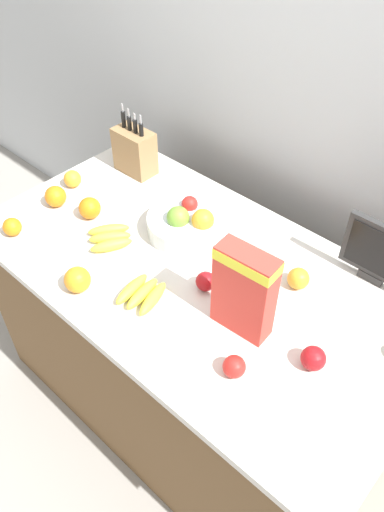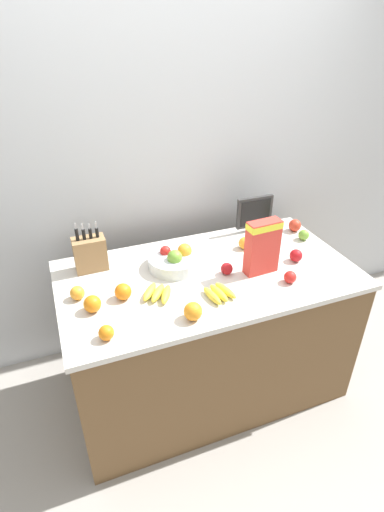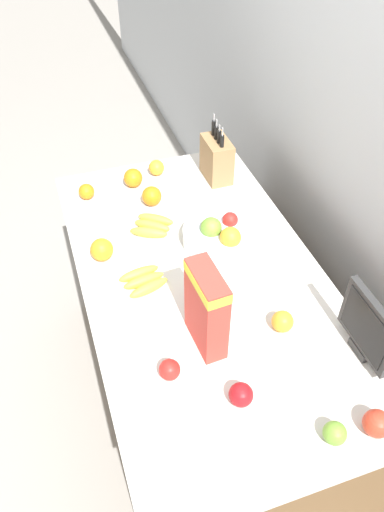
# 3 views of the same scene
# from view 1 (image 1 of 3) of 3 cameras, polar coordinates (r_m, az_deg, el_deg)

# --- Properties ---
(ground_plane) EXTENTS (14.00, 14.00, 0.00)m
(ground_plane) POSITION_cam_1_polar(r_m,az_deg,el_deg) (2.44, 0.25, -16.04)
(ground_plane) COLOR gray
(wall_back) EXTENTS (9.00, 0.06, 2.60)m
(wall_back) POSITION_cam_1_polar(r_m,az_deg,el_deg) (1.94, 14.19, 18.01)
(wall_back) COLOR silver
(wall_back) RESTS_ON ground_plane
(counter) EXTENTS (1.63, 0.88, 0.87)m
(counter) POSITION_cam_1_polar(r_m,az_deg,el_deg) (2.07, 0.29, -9.94)
(counter) COLOR brown
(counter) RESTS_ON ground_plane
(knife_block) EXTENTS (0.17, 0.10, 0.29)m
(knife_block) POSITION_cam_1_polar(r_m,az_deg,el_deg) (2.16, -6.57, 11.85)
(knife_block) COLOR #937047
(knife_block) RESTS_ON counter
(small_monitor) EXTENTS (0.25, 0.03, 0.23)m
(small_monitor) POSITION_cam_1_polar(r_m,az_deg,el_deg) (1.72, 20.60, 0.35)
(small_monitor) COLOR #2D2D2D
(small_monitor) RESTS_ON counter
(cereal_box) EXTENTS (0.19, 0.09, 0.31)m
(cereal_box) POSITION_cam_1_polar(r_m,az_deg,el_deg) (1.45, 6.01, -3.75)
(cereal_box) COLOR red
(cereal_box) RESTS_ON counter
(fruit_bowl) EXTENTS (0.29, 0.29, 0.13)m
(fruit_bowl) POSITION_cam_1_polar(r_m,az_deg,el_deg) (1.85, -0.56, 3.83)
(fruit_bowl) COLOR silver
(fruit_bowl) RESTS_ON counter
(banana_bunch_left) EXTENTS (0.19, 0.20, 0.04)m
(banana_bunch_left) POSITION_cam_1_polar(r_m,az_deg,el_deg) (1.85, -9.35, 2.11)
(banana_bunch_left) COLOR yellow
(banana_bunch_left) RESTS_ON counter
(banana_bunch_right) EXTENTS (0.15, 0.18, 0.04)m
(banana_bunch_right) POSITION_cam_1_polar(r_m,az_deg,el_deg) (1.64, -5.71, -4.31)
(banana_bunch_right) COLOR yellow
(banana_bunch_right) RESTS_ON counter
(apple_near_bananas) EXTENTS (0.07, 0.07, 0.07)m
(apple_near_bananas) POSITION_cam_1_polar(r_m,az_deg,el_deg) (1.45, 4.84, -12.49)
(apple_near_bananas) COLOR red
(apple_near_bananas) RESTS_ON counter
(apple_middle) EXTENTS (0.07, 0.07, 0.07)m
(apple_middle) POSITION_cam_1_polar(r_m,az_deg,el_deg) (1.49, 13.69, -11.29)
(apple_middle) COLOR #A31419
(apple_middle) RESTS_ON counter
(apple_rightmost) EXTENTS (0.07, 0.07, 0.07)m
(apple_rightmost) POSITION_cam_1_polar(r_m,az_deg,el_deg) (1.65, 1.56, -2.91)
(apple_rightmost) COLOR #A31419
(apple_rightmost) RESTS_ON counter
(orange_front_right) EXTENTS (0.09, 0.09, 0.09)m
(orange_front_right) POSITION_cam_1_polar(r_m,az_deg,el_deg) (1.96, -11.61, 5.38)
(orange_front_right) COLOR orange
(orange_front_right) RESTS_ON counter
(orange_front_left) EXTENTS (0.08, 0.08, 0.08)m
(orange_front_left) POSITION_cam_1_polar(r_m,az_deg,el_deg) (2.05, -15.33, 6.59)
(orange_front_left) COLOR orange
(orange_front_left) RESTS_ON counter
(orange_mid_right) EXTENTS (0.09, 0.09, 0.09)m
(orange_mid_right) POSITION_cam_1_polar(r_m,az_deg,el_deg) (1.68, -12.96, -2.66)
(orange_mid_right) COLOR orange
(orange_mid_right) RESTS_ON counter
(orange_mid_left) EXTENTS (0.07, 0.07, 0.07)m
(orange_mid_left) POSITION_cam_1_polar(r_m,az_deg,el_deg) (1.96, -19.86, 3.15)
(orange_mid_left) COLOR orange
(orange_mid_left) RESTS_ON counter
(orange_back_center) EXTENTS (0.07, 0.07, 0.07)m
(orange_back_center) POSITION_cam_1_polar(r_m,az_deg,el_deg) (2.14, -13.51, 8.57)
(orange_back_center) COLOR orange
(orange_back_center) RESTS_ON counter
(orange_front_center) EXTENTS (0.07, 0.07, 0.07)m
(orange_front_center) POSITION_cam_1_polar(r_m,az_deg,el_deg) (1.69, 12.05, -2.53)
(orange_front_center) COLOR orange
(orange_front_center) RESTS_ON counter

